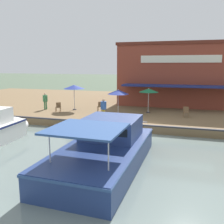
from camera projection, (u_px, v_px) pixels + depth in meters
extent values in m
plane|color=#4C5B47|center=(133.00, 134.00, 17.94)|extent=(220.00, 220.00, 0.00)
cube|color=brown|center=(153.00, 106.00, 28.25)|extent=(22.00, 56.00, 0.60)
cube|color=#2D2D33|center=(134.00, 124.00, 17.91)|extent=(0.20, 50.40, 0.10)
cube|color=brown|center=(180.00, 75.00, 28.98)|extent=(9.94, 12.54, 6.23)
cube|color=#5C271C|center=(182.00, 46.00, 28.38)|extent=(10.14, 12.79, 0.30)
cube|color=navy|center=(178.00, 86.00, 23.60)|extent=(1.80, 10.66, 0.16)
cube|color=silver|center=(180.00, 59.00, 23.95)|extent=(0.08, 7.52, 0.70)
cylinder|color=#B7B7B7|center=(148.00, 101.00, 22.47)|extent=(0.06, 0.06, 2.07)
cylinder|color=#2D2D33|center=(148.00, 112.00, 22.66)|extent=(0.36, 0.36, 0.06)
cone|color=#19663D|center=(149.00, 90.00, 22.29)|extent=(1.75, 1.75, 0.32)
cone|color=silver|center=(149.00, 90.00, 22.28)|extent=(1.08, 1.08, 0.26)
sphere|color=silver|center=(149.00, 89.00, 22.26)|extent=(0.08, 0.08, 0.08)
cylinder|color=#B7B7B7|center=(118.00, 103.00, 21.50)|extent=(0.06, 0.06, 2.05)
cylinder|color=#2D2D33|center=(118.00, 114.00, 21.69)|extent=(0.36, 0.36, 0.06)
cone|color=navy|center=(118.00, 92.00, 21.33)|extent=(1.82, 1.82, 0.37)
cone|color=white|center=(118.00, 92.00, 21.32)|extent=(1.13, 1.13, 0.30)
sphere|color=white|center=(118.00, 90.00, 21.29)|extent=(0.08, 0.08, 0.08)
cylinder|color=#B7B7B7|center=(74.00, 98.00, 23.96)|extent=(0.06, 0.06, 2.27)
cylinder|color=#2D2D33|center=(75.00, 109.00, 24.16)|extent=(0.36, 0.36, 0.06)
cone|color=navy|center=(74.00, 87.00, 23.76)|extent=(2.01, 2.01, 0.36)
cone|color=white|center=(74.00, 87.00, 23.75)|extent=(1.25, 1.25, 0.29)
sphere|color=white|center=(74.00, 85.00, 23.72)|extent=(0.08, 0.08, 0.08)
cube|color=brown|center=(102.00, 109.00, 23.16)|extent=(0.04, 0.04, 0.42)
cube|color=brown|center=(97.00, 109.00, 23.22)|extent=(0.04, 0.04, 0.42)
cube|color=brown|center=(103.00, 109.00, 23.54)|extent=(0.04, 0.04, 0.42)
cube|color=brown|center=(98.00, 108.00, 23.61)|extent=(0.04, 0.04, 0.42)
cube|color=brown|center=(100.00, 107.00, 23.34)|extent=(0.49, 0.49, 0.05)
cube|color=brown|center=(100.00, 104.00, 23.50)|extent=(0.09, 0.44, 0.40)
cube|color=brown|center=(60.00, 110.00, 22.79)|extent=(0.05, 0.05, 0.42)
cube|color=brown|center=(56.00, 110.00, 22.77)|extent=(0.05, 0.05, 0.42)
cube|color=brown|center=(61.00, 109.00, 23.18)|extent=(0.05, 0.05, 0.42)
cube|color=brown|center=(56.00, 109.00, 23.17)|extent=(0.05, 0.05, 0.42)
cube|color=brown|center=(58.00, 107.00, 22.94)|extent=(0.56, 0.56, 0.05)
cube|color=brown|center=(58.00, 105.00, 23.09)|extent=(0.18, 0.43, 0.40)
cube|color=brown|center=(188.00, 115.00, 20.43)|extent=(0.04, 0.04, 0.42)
cube|color=brown|center=(183.00, 115.00, 20.53)|extent=(0.04, 0.04, 0.42)
cube|color=brown|center=(188.00, 114.00, 20.81)|extent=(0.04, 0.04, 0.42)
cube|color=brown|center=(183.00, 114.00, 20.91)|extent=(0.04, 0.04, 0.42)
cube|color=brown|center=(186.00, 112.00, 20.63)|extent=(0.46, 0.46, 0.05)
cube|color=brown|center=(186.00, 109.00, 20.78)|extent=(0.06, 0.44, 0.40)
cylinder|color=#337547|center=(46.00, 105.00, 24.28)|extent=(0.13, 0.13, 0.78)
cylinder|color=#337547|center=(45.00, 105.00, 24.24)|extent=(0.13, 0.13, 0.78)
cylinder|color=#337547|center=(45.00, 98.00, 24.14)|extent=(0.45, 0.45, 0.62)
sphere|color=tan|center=(45.00, 94.00, 24.06)|extent=(0.21, 0.21, 0.21)
cylinder|color=gold|center=(104.00, 114.00, 19.83)|extent=(0.13, 0.13, 0.79)
cylinder|color=gold|center=(103.00, 114.00, 19.93)|extent=(0.13, 0.13, 0.79)
cylinder|color=#2D5193|center=(104.00, 105.00, 19.75)|extent=(0.46, 0.46, 0.63)
sphere|color=tan|center=(103.00, 100.00, 19.67)|extent=(0.21, 0.21, 0.21)
cube|color=navy|center=(103.00, 156.00, 11.74)|extent=(7.75, 3.60, 1.09)
ellipsoid|color=navy|center=(124.00, 135.00, 15.31)|extent=(2.79, 3.29, 1.09)
cube|color=#2D4C84|center=(103.00, 147.00, 11.65)|extent=(7.84, 3.64, 0.10)
cube|color=navy|center=(112.00, 127.00, 12.80)|extent=(2.73, 2.78, 1.06)
cube|color=black|center=(103.00, 131.00, 11.55)|extent=(0.13, 2.37, 0.37)
cube|color=#2D4C84|center=(86.00, 129.00, 9.73)|extent=(2.72, 2.95, 0.08)
cylinder|color=silver|center=(108.00, 154.00, 8.74)|extent=(0.05, 0.05, 1.24)
cylinder|color=silver|center=(50.00, 147.00, 9.46)|extent=(0.05, 0.05, 1.24)
cylinder|color=silver|center=(126.00, 121.00, 15.45)|extent=(0.12, 2.71, 0.04)
ellipsoid|color=white|center=(7.00, 125.00, 17.59)|extent=(2.93, 3.09, 1.16)
cylinder|color=brown|center=(198.00, 84.00, 33.56)|extent=(0.37, 0.37, 3.61)
sphere|color=#2D6028|center=(200.00, 58.00, 32.94)|extent=(4.16, 4.16, 4.16)
sphere|color=#2D6028|center=(195.00, 61.00, 32.40)|extent=(2.91, 2.91, 2.91)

